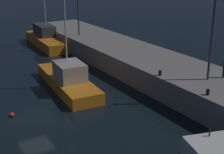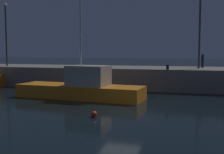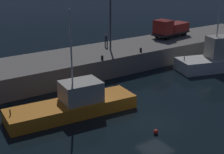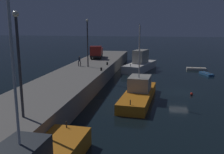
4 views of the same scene
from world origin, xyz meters
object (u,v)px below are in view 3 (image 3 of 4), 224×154
Objects in this scene: fishing_boat_blue at (221,58)px; mooring_buoy_near at (156,132)px; lamp_post_east at (110,13)px; utility_truck at (170,28)px; dockworker at (106,40)px; bollard_west at (102,58)px; fishing_boat_white at (74,104)px; bollard_central at (141,50)px.

fishing_boat_blue is 30.34× the size of mooring_buoy_near.
lamp_post_east reaches higher than mooring_buoy_near.
utility_truck is (17.12, 16.84, 3.33)m from mooring_buoy_near.
fishing_boat_blue is at bearing -89.48° from utility_truck.
dockworker is 3.55× the size of bollard_west.
dockworker is 5.65m from bollard_west.
fishing_boat_white is at bearing -137.64° from bollard_west.
bollard_central is at bearing 27.30° from fishing_boat_white.
fishing_boat_white is 24.37× the size of bollard_west.
bollard_west is at bearing 75.70° from mooring_buoy_near.
utility_truck is at bearing 25.13° from bollard_central.
lamp_post_east reaches higher than bollard_west.
bollard_west reaches higher than mooring_buoy_near.
fishing_boat_white is (-20.68, -1.30, -0.34)m from fishing_boat_blue.
mooring_buoy_near is 15.79m from bollard_central.
fishing_boat_white is at bearing -152.70° from bollard_central.
lamp_post_east is at bearing -104.57° from dockworker.
mooring_buoy_near is at bearing -155.34° from fishing_boat_blue.
fishing_boat_white reaches higher than bollard_central.
fishing_boat_blue is 24.17× the size of bollard_west.
fishing_boat_white reaches higher than mooring_buoy_near.
fishing_boat_white is 14.81m from dockworker.
mooring_buoy_near is at bearing -62.23° from fishing_boat_white.
dockworker is (-10.54, 9.27, 1.90)m from fishing_boat_blue.
bollard_west is at bearing -127.55° from dockworker.
dockworker is (0.41, 1.56, -3.52)m from lamp_post_east.
fishing_boat_blue is 6.81× the size of dockworker.
bollard_west is (6.72, 6.13, 1.53)m from fishing_boat_white.
dockworker reaches higher than bollard_west.
bollard_central is (5.53, 0.19, 0.00)m from bollard_west.
fishing_boat_white reaches higher than bollard_west.
bollard_central is (8.77, 12.92, 2.31)m from mooring_buoy_near.
utility_truck is at bearing 44.52° from mooring_buoy_near.
utility_truck is at bearing 26.43° from fishing_boat_white.
bollard_central is (2.52, -2.69, -4.23)m from lamp_post_east.
lamp_post_east is 5.94m from bollard_west.
fishing_boat_blue is 23.96× the size of bollard_central.
fishing_boat_blue reaches higher than dockworker.
bollard_central reaches higher than bollard_west.
dockworker is at bearing 52.45° from bollard_west.
lamp_post_east is (-10.95, 7.71, 5.42)m from fishing_boat_blue.
fishing_boat_blue is 1.84× the size of utility_truck.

